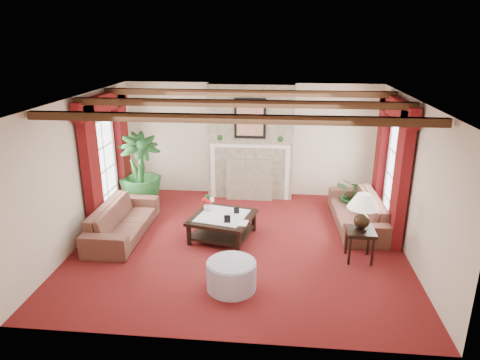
# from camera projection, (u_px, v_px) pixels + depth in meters

# --- Properties ---
(floor) EXTENTS (6.00, 6.00, 0.00)m
(floor) POSITION_uv_depth(u_px,v_px,m) (240.00, 243.00, 8.10)
(floor) COLOR #500F0E
(floor) RESTS_ON ground
(ceiling) EXTENTS (6.00, 6.00, 0.00)m
(ceiling) POSITION_uv_depth(u_px,v_px,m) (240.00, 100.00, 7.23)
(ceiling) COLOR white
(ceiling) RESTS_ON floor
(back_wall) EXTENTS (6.00, 0.02, 2.70)m
(back_wall) POSITION_uv_depth(u_px,v_px,m) (251.00, 140.00, 10.25)
(back_wall) COLOR beige
(back_wall) RESTS_ON ground
(left_wall) EXTENTS (0.02, 5.50, 2.70)m
(left_wall) POSITION_uv_depth(u_px,v_px,m) (80.00, 171.00, 7.94)
(left_wall) COLOR beige
(left_wall) RESTS_ON ground
(right_wall) EXTENTS (0.02, 5.50, 2.70)m
(right_wall) POSITION_uv_depth(u_px,v_px,m) (413.00, 181.00, 7.39)
(right_wall) COLOR beige
(right_wall) RESTS_ON ground
(ceiling_beams) EXTENTS (6.00, 3.00, 0.12)m
(ceiling_beams) POSITION_uv_depth(u_px,v_px,m) (240.00, 103.00, 7.25)
(ceiling_beams) COLOR #331B10
(ceiling_beams) RESTS_ON ceiling
(fireplace) EXTENTS (2.00, 0.52, 2.70)m
(fireplace) POSITION_uv_depth(u_px,v_px,m) (251.00, 84.00, 9.63)
(fireplace) COLOR tan
(fireplace) RESTS_ON ground
(french_door_left) EXTENTS (0.10, 1.10, 2.16)m
(french_door_left) POSITION_uv_depth(u_px,v_px,m) (99.00, 119.00, 8.63)
(french_door_left) COLOR white
(french_door_left) RESTS_ON ground
(french_door_right) EXTENTS (0.10, 1.10, 2.16)m
(french_door_right) POSITION_uv_depth(u_px,v_px,m) (401.00, 125.00, 8.08)
(french_door_right) COLOR white
(french_door_right) RESTS_ON ground
(curtains_left) EXTENTS (0.20, 2.40, 2.55)m
(curtains_left) POSITION_uv_depth(u_px,v_px,m) (102.00, 98.00, 8.48)
(curtains_left) COLOR #4F0C0A
(curtains_left) RESTS_ON ground
(curtains_right) EXTENTS (0.20, 2.40, 2.55)m
(curtains_right) POSITION_uv_depth(u_px,v_px,m) (398.00, 102.00, 7.95)
(curtains_right) COLOR #4F0C0A
(curtains_right) RESTS_ON ground
(sofa_left) EXTENTS (2.18, 0.64, 0.85)m
(sofa_left) POSITION_uv_depth(u_px,v_px,m) (122.00, 215.00, 8.30)
(sofa_left) COLOR black
(sofa_left) RESTS_ON ground
(sofa_right) EXTENTS (2.25, 0.81, 0.86)m
(sofa_right) POSITION_uv_depth(u_px,v_px,m) (357.00, 206.00, 8.73)
(sofa_right) COLOR black
(sofa_right) RESTS_ON ground
(potted_palm) EXTENTS (2.56, 2.59, 0.94)m
(potted_palm) POSITION_uv_depth(u_px,v_px,m) (141.00, 187.00, 9.72)
(potted_palm) COLOR black
(potted_palm) RESTS_ON ground
(small_plant) EXTENTS (1.51, 1.51, 0.63)m
(small_plant) POSITION_uv_depth(u_px,v_px,m) (353.00, 199.00, 9.38)
(small_plant) COLOR black
(small_plant) RESTS_ON ground
(coffee_table) EXTENTS (1.34, 1.34, 0.46)m
(coffee_table) POSITION_uv_depth(u_px,v_px,m) (222.00, 227.00, 8.26)
(coffee_table) COLOR black
(coffee_table) RESTS_ON ground
(side_table) EXTENTS (0.52, 0.52, 0.57)m
(side_table) POSITION_uv_depth(u_px,v_px,m) (359.00, 245.00, 7.43)
(side_table) COLOR black
(side_table) RESTS_ON ground
(ottoman) EXTENTS (0.77, 0.77, 0.45)m
(ottoman) POSITION_uv_depth(u_px,v_px,m) (231.00, 275.00, 6.59)
(ottoman) COLOR gray
(ottoman) RESTS_ON ground
(table_lamp) EXTENTS (0.54, 0.54, 0.68)m
(table_lamp) POSITION_uv_depth(u_px,v_px,m) (363.00, 212.00, 7.23)
(table_lamp) COLOR black
(table_lamp) RESTS_ON side_table
(flower_vase) EXTENTS (0.31, 0.31, 0.18)m
(flower_vase) POSITION_uv_depth(u_px,v_px,m) (208.00, 206.00, 8.41)
(flower_vase) COLOR silver
(flower_vase) RESTS_ON coffee_table
(book) EXTENTS (0.20, 0.07, 0.27)m
(book) POSITION_uv_depth(u_px,v_px,m) (237.00, 217.00, 7.82)
(book) COLOR black
(book) RESTS_ON coffee_table
(photo_frame_a) EXTENTS (0.12, 0.03, 0.16)m
(photo_frame_a) POSITION_uv_depth(u_px,v_px,m) (227.00, 219.00, 7.84)
(photo_frame_a) COLOR black
(photo_frame_a) RESTS_ON coffee_table
(photo_frame_b) EXTENTS (0.11, 0.05, 0.14)m
(photo_frame_b) POSITION_uv_depth(u_px,v_px,m) (237.00, 211.00, 8.26)
(photo_frame_b) COLOR black
(photo_frame_b) RESTS_ON coffee_table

